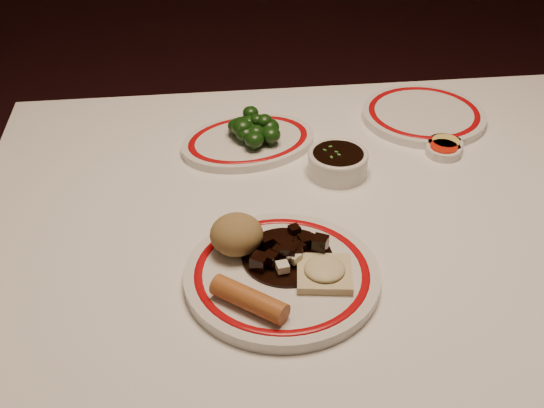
{
  "coord_description": "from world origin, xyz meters",
  "views": [
    {
      "loc": [
        -0.22,
        -0.88,
        1.4
      ],
      "look_at": [
        -0.12,
        -0.04,
        0.8
      ],
      "focal_mm": 45.0,
      "sensor_mm": 36.0,
      "label": 1
    }
  ],
  "objects_px": {
    "fried_wonton": "(324,272)",
    "broccoli_plate": "(248,142)",
    "soy_bowl": "(338,163)",
    "broccoli_pile": "(252,128)",
    "main_plate": "(282,276)",
    "spring_roll": "(249,299)",
    "dining_table": "(339,252)",
    "rice_mound": "(237,234)",
    "stirfry_heap": "(288,253)"
  },
  "relations": [
    {
      "from": "main_plate",
      "to": "soy_bowl",
      "type": "distance_m",
      "value": 0.3
    },
    {
      "from": "spring_roll",
      "to": "broccoli_plate",
      "type": "bearing_deg",
      "value": 34.67
    },
    {
      "from": "dining_table",
      "to": "broccoli_pile",
      "type": "distance_m",
      "value": 0.28
    },
    {
      "from": "main_plate",
      "to": "broccoli_plate",
      "type": "xyz_separation_m",
      "value": [
        -0.01,
        0.38,
        -0.0
      ]
    },
    {
      "from": "rice_mound",
      "to": "broccoli_pile",
      "type": "xyz_separation_m",
      "value": [
        0.05,
        0.32,
        -0.01
      ]
    },
    {
      "from": "spring_roll",
      "to": "main_plate",
      "type": "bearing_deg",
      "value": 1.24
    },
    {
      "from": "fried_wonton",
      "to": "broccoli_plate",
      "type": "relative_size",
      "value": 0.29
    },
    {
      "from": "rice_mound",
      "to": "broccoli_pile",
      "type": "relative_size",
      "value": 0.78
    },
    {
      "from": "main_plate",
      "to": "rice_mound",
      "type": "xyz_separation_m",
      "value": [
        -0.06,
        0.06,
        0.04
      ]
    },
    {
      "from": "dining_table",
      "to": "main_plate",
      "type": "xyz_separation_m",
      "value": [
        -0.12,
        -0.16,
        0.1
      ]
    },
    {
      "from": "dining_table",
      "to": "broccoli_pile",
      "type": "xyz_separation_m",
      "value": [
        -0.13,
        0.22,
        0.13
      ]
    },
    {
      "from": "spring_roll",
      "to": "fried_wonton",
      "type": "bearing_deg",
      "value": -26.71
    },
    {
      "from": "spring_roll",
      "to": "stirfry_heap",
      "type": "height_order",
      "value": "stirfry_heap"
    },
    {
      "from": "spring_roll",
      "to": "stirfry_heap",
      "type": "distance_m",
      "value": 0.11
    },
    {
      "from": "fried_wonton",
      "to": "soy_bowl",
      "type": "bearing_deg",
      "value": 75.19
    },
    {
      "from": "main_plate",
      "to": "spring_roll",
      "type": "distance_m",
      "value": 0.09
    },
    {
      "from": "broccoli_plate",
      "to": "soy_bowl",
      "type": "bearing_deg",
      "value": -37.49
    },
    {
      "from": "fried_wonton",
      "to": "broccoli_pile",
      "type": "xyz_separation_m",
      "value": [
        -0.06,
        0.4,
        0.01
      ]
    },
    {
      "from": "stirfry_heap",
      "to": "broccoli_plate",
      "type": "xyz_separation_m",
      "value": [
        -0.03,
        0.35,
        -0.02
      ]
    },
    {
      "from": "fried_wonton",
      "to": "broccoli_plate",
      "type": "height_order",
      "value": "fried_wonton"
    },
    {
      "from": "main_plate",
      "to": "soy_bowl",
      "type": "bearing_deg",
      "value": 63.67
    },
    {
      "from": "rice_mound",
      "to": "fried_wonton",
      "type": "relative_size",
      "value": 0.9
    },
    {
      "from": "dining_table",
      "to": "stirfry_heap",
      "type": "height_order",
      "value": "stirfry_heap"
    },
    {
      "from": "fried_wonton",
      "to": "stirfry_heap",
      "type": "height_order",
      "value": "stirfry_heap"
    },
    {
      "from": "broccoli_plate",
      "to": "broccoli_pile",
      "type": "relative_size",
      "value": 2.97
    },
    {
      "from": "main_plate",
      "to": "spring_roll",
      "type": "height_order",
      "value": "spring_roll"
    },
    {
      "from": "stirfry_heap",
      "to": "main_plate",
      "type": "bearing_deg",
      "value": -113.2
    },
    {
      "from": "stirfry_heap",
      "to": "soy_bowl",
      "type": "height_order",
      "value": "stirfry_heap"
    },
    {
      "from": "dining_table",
      "to": "main_plate",
      "type": "height_order",
      "value": "main_plate"
    },
    {
      "from": "dining_table",
      "to": "soy_bowl",
      "type": "distance_m",
      "value": 0.15
    },
    {
      "from": "main_plate",
      "to": "spring_roll",
      "type": "relative_size",
      "value": 3.35
    },
    {
      "from": "main_plate",
      "to": "spring_roll",
      "type": "bearing_deg",
      "value": -128.32
    },
    {
      "from": "spring_roll",
      "to": "broccoli_plate",
      "type": "relative_size",
      "value": 0.37
    },
    {
      "from": "rice_mound",
      "to": "fried_wonton",
      "type": "distance_m",
      "value": 0.14
    },
    {
      "from": "stirfry_heap",
      "to": "broccoli_pile",
      "type": "bearing_deg",
      "value": 92.97
    },
    {
      "from": "soy_bowl",
      "to": "broccoli_pile",
      "type": "bearing_deg",
      "value": 141.2
    },
    {
      "from": "rice_mound",
      "to": "broccoli_plate",
      "type": "distance_m",
      "value": 0.33
    },
    {
      "from": "broccoli_plate",
      "to": "broccoli_pile",
      "type": "xyz_separation_m",
      "value": [
        0.01,
        -0.0,
        0.03
      ]
    },
    {
      "from": "fried_wonton",
      "to": "main_plate",
      "type": "bearing_deg",
      "value": 162.74
    },
    {
      "from": "fried_wonton",
      "to": "stirfry_heap",
      "type": "xyz_separation_m",
      "value": [
        -0.05,
        0.05,
        0.0
      ]
    },
    {
      "from": "stirfry_heap",
      "to": "spring_roll",
      "type": "bearing_deg",
      "value": -124.33
    },
    {
      "from": "main_plate",
      "to": "stirfry_heap",
      "type": "bearing_deg",
      "value": 66.8
    },
    {
      "from": "main_plate",
      "to": "rice_mound",
      "type": "bearing_deg",
      "value": 136.14
    },
    {
      "from": "stirfry_heap",
      "to": "soy_bowl",
      "type": "distance_m",
      "value": 0.27
    },
    {
      "from": "main_plate",
      "to": "stirfry_heap",
      "type": "height_order",
      "value": "stirfry_heap"
    },
    {
      "from": "broccoli_pile",
      "to": "soy_bowl",
      "type": "xyz_separation_m",
      "value": [
        0.14,
        -0.11,
        -0.02
      ]
    },
    {
      "from": "spring_roll",
      "to": "soy_bowl",
      "type": "relative_size",
      "value": 1.05
    },
    {
      "from": "soy_bowl",
      "to": "spring_roll",
      "type": "bearing_deg",
      "value": -118.94
    },
    {
      "from": "broccoli_pile",
      "to": "soy_bowl",
      "type": "distance_m",
      "value": 0.18
    },
    {
      "from": "stirfry_heap",
      "to": "broccoli_pile",
      "type": "distance_m",
      "value": 0.35
    }
  ]
}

